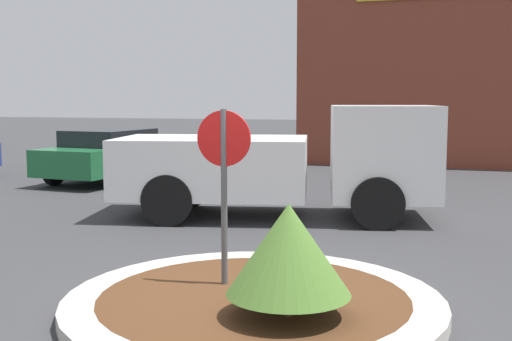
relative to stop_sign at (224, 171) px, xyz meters
The scene contains 7 objects.
ground_plane 1.53m from the stop_sign, 37.44° to the right, with size 120.00×120.00×0.00m, color #38383A.
traffic_island 1.45m from the stop_sign, 37.44° to the right, with size 3.94×3.94×0.16m.
stop_sign is the anchor object (origin of this frame).
island_shrub 1.40m from the stop_sign, 41.98° to the right, with size 1.18×1.18×1.08m.
utility_truck 4.96m from the stop_sign, 96.22° to the left, with size 6.11×3.22×2.08m.
storefront_building 18.06m from the stop_sign, 77.40° to the left, with size 13.07×6.07×6.55m.
parked_sedan_green 10.95m from the stop_sign, 125.51° to the left, with size 2.32×4.82×1.39m.
Camera 1 is at (1.90, -6.19, 2.20)m, focal length 45.00 mm.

